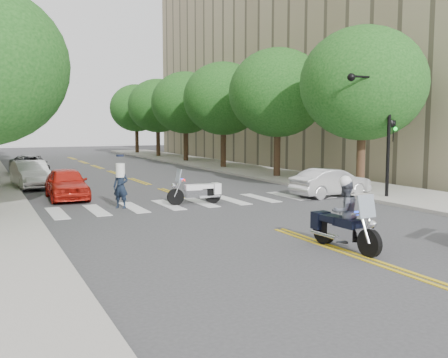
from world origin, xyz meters
TOP-DOWN VIEW (x-y plane):
  - ground at (0.00, 0.00)m, footprint 140.00×140.00m
  - sidewalk_right at (9.50, 22.00)m, footprint 5.00×60.00m
  - building_right at (26.00, 26.00)m, footprint 26.00×44.00m
  - tree_r_0 at (8.80, 6.00)m, footprint 6.40×6.40m
  - tree_r_1 at (8.80, 14.00)m, footprint 6.40×6.40m
  - tree_r_2 at (8.80, 22.00)m, footprint 6.40×6.40m
  - tree_r_3 at (8.80, 30.00)m, footprint 6.40×6.40m
  - tree_r_4 at (8.80, 38.00)m, footprint 6.40×6.40m
  - tree_r_5 at (8.80, 46.00)m, footprint 6.40×6.40m
  - traffic_signal_pole at (7.72, 3.50)m, footprint 2.82×0.42m
  - motorcycle_police at (0.15, -3.04)m, footprint 0.89×2.56m
  - motorcycle_parked at (-0.21, 6.18)m, footprint 2.47×0.65m
  - officer_standing at (-3.59, 6.64)m, footprint 0.78×0.76m
  - convertible at (6.50, 5.48)m, footprint 4.27×1.81m
  - parked_car_a at (-5.20, 10.37)m, footprint 1.89×4.40m
  - parked_car_b at (-6.30, 15.57)m, footprint 1.98×4.67m
  - parked_car_c at (-5.79, 23.50)m, footprint 2.31×4.93m
  - parked_car_d at (-5.20, 24.57)m, footprint 1.78×4.12m
  - parked_car_e at (-5.20, 29.50)m, footprint 1.59×3.57m

SIDE VIEW (x-z plane):
  - ground at x=0.00m, z-range 0.00..0.00m
  - sidewalk_right at x=9.50m, z-range 0.00..0.15m
  - motorcycle_parked at x=-0.21m, z-range -0.24..1.35m
  - parked_car_d at x=-5.20m, z-range 0.00..1.18m
  - parked_car_e at x=-5.20m, z-range 0.00..1.19m
  - parked_car_c at x=-5.79m, z-range 0.00..1.36m
  - convertible at x=6.50m, z-range 0.00..1.37m
  - parked_car_a at x=-5.20m, z-range 0.00..1.48m
  - parked_car_b at x=-6.30m, z-range 0.00..1.50m
  - officer_standing at x=-3.59m, z-range 0.00..1.81m
  - motorcycle_police at x=0.15m, z-range -0.12..1.96m
  - traffic_signal_pole at x=7.72m, z-range 0.72..6.72m
  - tree_r_0 at x=8.80m, z-range 1.33..9.78m
  - tree_r_1 at x=8.80m, z-range 1.33..9.78m
  - tree_r_2 at x=8.80m, z-range 1.33..9.78m
  - tree_r_3 at x=8.80m, z-range 1.33..9.78m
  - tree_r_4 at x=8.80m, z-range 1.33..9.78m
  - tree_r_5 at x=8.80m, z-range 1.33..9.78m
  - building_right at x=26.00m, z-range 0.00..22.00m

